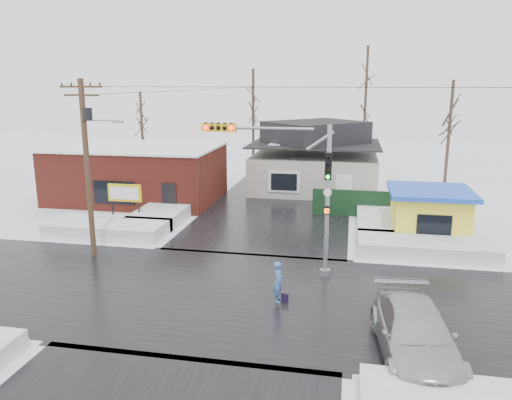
% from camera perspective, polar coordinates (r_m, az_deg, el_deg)
% --- Properties ---
extents(ground, '(120.00, 120.00, 0.00)m').
position_cam_1_polar(ground, '(21.63, -3.43, -10.76)').
color(ground, white).
rests_on(ground, ground).
extents(road_ns, '(10.00, 120.00, 0.02)m').
position_cam_1_polar(road_ns, '(21.62, -3.43, -10.73)').
color(road_ns, black).
rests_on(road_ns, ground).
extents(road_ew, '(120.00, 10.00, 0.02)m').
position_cam_1_polar(road_ew, '(21.62, -3.43, -10.73)').
color(road_ew, black).
rests_on(road_ew, ground).
extents(snowbank_nw, '(7.00, 3.00, 0.80)m').
position_cam_1_polar(snowbank_nw, '(30.79, -16.58, -3.11)').
color(snowbank_nw, white).
rests_on(snowbank_nw, ground).
extents(snowbank_ne, '(7.00, 3.00, 0.80)m').
position_cam_1_polar(snowbank_ne, '(27.72, 18.80, -5.09)').
color(snowbank_ne, white).
rests_on(snowbank_ne, ground).
extents(snowbank_nside_w, '(3.00, 8.00, 0.80)m').
position_cam_1_polar(snowbank_nside_w, '(34.38, -9.82, -1.04)').
color(snowbank_nside_w, white).
rests_on(snowbank_nside_w, ground).
extents(snowbank_nside_e, '(3.00, 8.00, 0.80)m').
position_cam_1_polar(snowbank_nside_e, '(32.29, 14.14, -2.20)').
color(snowbank_nside_e, white).
rests_on(snowbank_nside_e, ground).
extents(traffic_signal, '(6.05, 0.68, 7.00)m').
position_cam_1_polar(traffic_signal, '(22.63, 4.27, 2.39)').
color(traffic_signal, gray).
rests_on(traffic_signal, ground).
extents(utility_pole, '(3.15, 0.44, 9.00)m').
position_cam_1_polar(utility_pole, '(26.30, -18.66, 4.53)').
color(utility_pole, '#382619').
rests_on(utility_pole, ground).
extents(brick_building, '(12.20, 8.20, 4.12)m').
position_cam_1_polar(brick_building, '(39.15, -13.35, 3.05)').
color(brick_building, maroon).
rests_on(brick_building, ground).
extents(marquee_sign, '(2.20, 0.21, 2.55)m').
position_cam_1_polar(marquee_sign, '(32.58, -14.77, 0.66)').
color(marquee_sign, black).
rests_on(marquee_sign, ground).
extents(house, '(10.40, 8.40, 5.76)m').
position_cam_1_polar(house, '(41.67, 6.74, 4.68)').
color(house, '#AFAA9E').
rests_on(house, ground).
extents(kiosk, '(4.60, 4.60, 2.88)m').
position_cam_1_polar(kiosk, '(30.35, 19.16, -1.45)').
color(kiosk, yellow).
rests_on(kiosk, ground).
extents(fence, '(8.00, 0.12, 1.80)m').
position_cam_1_polar(fence, '(34.07, 13.19, -0.47)').
color(fence, black).
rests_on(fence, ground).
extents(tree_far_left, '(3.00, 3.00, 10.00)m').
position_cam_1_polar(tree_far_left, '(46.00, -0.33, 12.25)').
color(tree_far_left, '#332821').
rests_on(tree_far_left, ground).
extents(tree_far_mid, '(3.00, 3.00, 12.00)m').
position_cam_1_polar(tree_far_mid, '(47.12, 12.55, 13.90)').
color(tree_far_mid, '#332821').
rests_on(tree_far_mid, ground).
extents(tree_far_right, '(3.00, 3.00, 9.00)m').
position_cam_1_polar(tree_far_right, '(39.76, 21.44, 10.03)').
color(tree_far_right, '#332821').
rests_on(tree_far_right, ground).
extents(tree_far_west, '(3.00, 3.00, 8.00)m').
position_cam_1_polar(tree_far_west, '(47.17, -13.01, 10.01)').
color(tree_far_west, '#332821').
rests_on(tree_far_west, ground).
extents(pedestrian, '(0.47, 0.66, 1.71)m').
position_cam_1_polar(pedestrian, '(20.65, 2.57, -9.35)').
color(pedestrian, '#4069B4').
rests_on(pedestrian, ground).
extents(car, '(2.88, 5.97, 1.68)m').
position_cam_1_polar(car, '(17.56, 17.71, -14.38)').
color(car, '#AFB3B7').
rests_on(car, ground).
extents(shopping_bag, '(0.30, 0.20, 0.35)m').
position_cam_1_polar(shopping_bag, '(20.89, 3.30, -11.13)').
color(shopping_bag, black).
rests_on(shopping_bag, ground).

